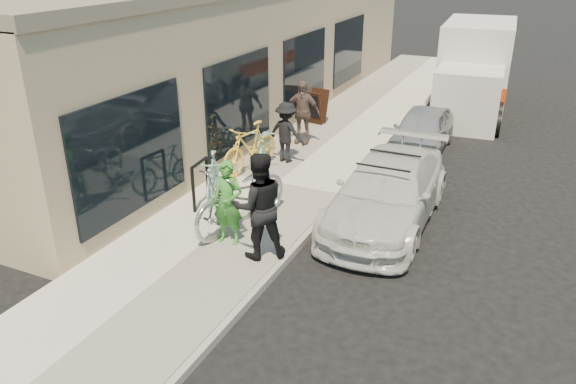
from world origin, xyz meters
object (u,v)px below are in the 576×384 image
(sedan_silver, at_px, (422,130))
(cruiser_bike_c, at_px, (250,148))
(sandwich_board, at_px, (315,107))
(cruiser_bike_a, at_px, (213,177))
(tandem_bike, at_px, (242,196))
(woman_rider, at_px, (228,203))
(sedan_white, at_px, (388,192))
(moving_truck, at_px, (474,72))
(bystander_b, at_px, (302,112))
(cruiser_bike_b, at_px, (265,145))
(bike_rack, at_px, (200,179))
(bystander_a, at_px, (286,132))
(man_standing, at_px, (259,206))

(sedan_silver, relative_size, cruiser_bike_c, 1.76)
(sandwich_board, bearing_deg, cruiser_bike_a, -78.85)
(sandwich_board, relative_size, tandem_bike, 0.41)
(cruiser_bike_a, bearing_deg, woman_rider, -73.72)
(sedan_silver, distance_m, cruiser_bike_c, 4.79)
(sandwich_board, distance_m, cruiser_bike_c, 4.22)
(sedan_white, distance_m, cruiser_bike_a, 3.61)
(sedan_white, height_order, moving_truck, moving_truck)
(bystander_b, bearing_deg, woman_rider, -85.28)
(sandwich_board, bearing_deg, cruiser_bike_b, -77.04)
(cruiser_bike_a, xyz_separation_m, cruiser_bike_c, (-0.06, 1.76, 0.09))
(sandwich_board, xyz_separation_m, bystander_b, (0.37, -1.83, 0.34))
(sedan_silver, bearing_deg, tandem_bike, -109.80)
(sedan_silver, height_order, woman_rider, woman_rider)
(moving_truck, distance_m, bystander_b, 6.95)
(bike_rack, distance_m, tandem_bike, 1.31)
(sedan_silver, bearing_deg, cruiser_bike_c, -134.58)
(bike_rack, distance_m, sedan_silver, 6.52)
(sedan_silver, xyz_separation_m, cruiser_bike_a, (-3.22, -5.26, 0.06))
(bike_rack, bearing_deg, cruiser_bike_b, 87.82)
(sedan_silver, distance_m, moving_truck, 4.94)
(sandwich_board, height_order, bystander_a, bystander_a)
(cruiser_bike_a, distance_m, cruiser_bike_c, 1.77)
(bike_rack, relative_size, tandem_bike, 0.41)
(sedan_white, xyz_separation_m, cruiser_bike_a, (-3.52, -0.80, -0.01))
(sedan_white, xyz_separation_m, man_standing, (-1.55, -2.48, 0.44))
(cruiser_bike_b, bearing_deg, sandwich_board, 73.46)
(sedan_silver, relative_size, moving_truck, 0.58)
(bike_rack, height_order, sedan_silver, sedan_silver)
(moving_truck, bearing_deg, woman_rider, -106.19)
(moving_truck, height_order, cruiser_bike_a, moving_truck)
(man_standing, relative_size, bystander_b, 1.11)
(bystander_b, bearing_deg, cruiser_bike_c, -102.47)
(man_standing, xyz_separation_m, cruiser_bike_b, (-1.91, 4.00, -0.46))
(cruiser_bike_a, xyz_separation_m, cruiser_bike_b, (0.06, 2.32, -0.01))
(cruiser_bike_a, relative_size, cruiser_bike_c, 0.85)
(sedan_white, distance_m, man_standing, 2.95)
(sedan_white, height_order, bystander_a, bystander_a)
(tandem_bike, distance_m, bystander_b, 5.10)
(sedan_silver, bearing_deg, woman_rider, -107.66)
(sandwich_board, relative_size, moving_truck, 0.17)
(sandwich_board, xyz_separation_m, cruiser_bike_c, (0.08, -4.22, 0.07))
(bike_rack, height_order, man_standing, man_standing)
(bystander_a, bearing_deg, moving_truck, -105.97)
(man_standing, distance_m, bystander_b, 6.09)
(man_standing, bearing_deg, bystander_a, -108.98)
(sedan_silver, bearing_deg, sandwich_board, 166.42)
(sedan_silver, bearing_deg, sedan_white, -87.45)
(sandwich_board, distance_m, sedan_white, 6.35)
(bystander_b, bearing_deg, cruiser_bike_b, -100.66)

